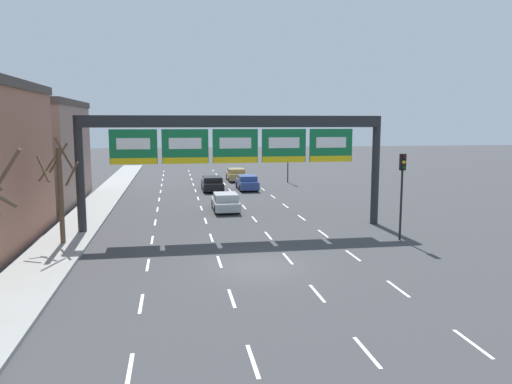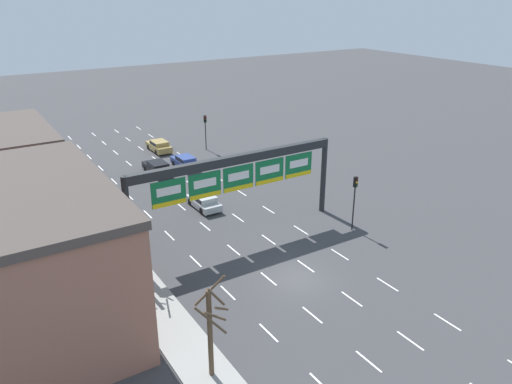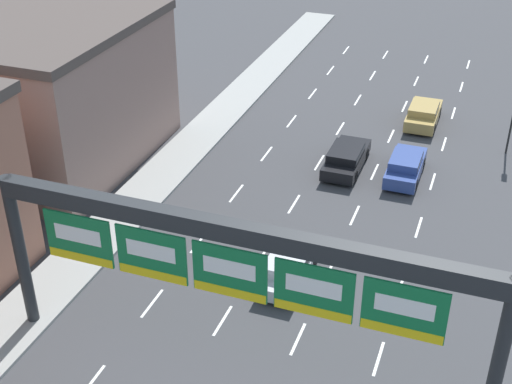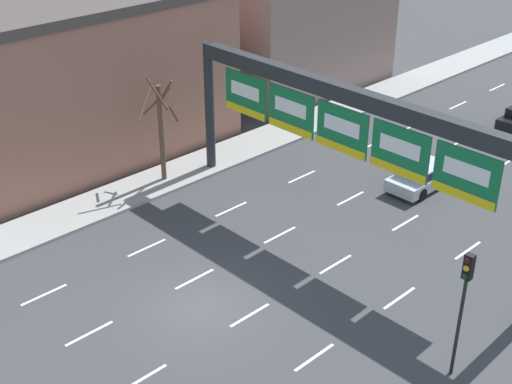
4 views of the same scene
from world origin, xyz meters
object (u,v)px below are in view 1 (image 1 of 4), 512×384
Objects in this scene: traffic_light_near_gantry at (288,153)px; tree_bare_closest at (60,187)px; car_silver at (226,201)px; sign_gantry at (235,139)px; car_black at (212,183)px; car_gold at (236,174)px; car_blue at (247,182)px; traffic_light_mid_block at (402,179)px.

tree_bare_closest is (-18.22, -25.50, -0.05)m from traffic_light_near_gantry.
traffic_light_near_gantry is 0.79× the size of tree_bare_closest.
tree_bare_closest is (-9.67, -8.97, 2.42)m from car_silver.
sign_gantry reaches higher than tree_bare_closest.
car_black is at bearing -148.99° from traffic_light_near_gantry.
car_silver is at bearing -89.49° from car_black.
car_black is at bearing -112.97° from car_gold.
sign_gantry is 4.16× the size of car_gold.
traffic_light_near_gantry is at bearing 62.65° from car_silver.
traffic_light_near_gantry is (8.61, 22.82, -2.33)m from sign_gantry.
car_gold is 1.00× the size of car_blue.
traffic_light_near_gantry is at bearing 44.16° from car_blue.
car_black is at bearing 111.61° from traffic_light_mid_block.
car_gold is at bearing 80.56° from car_silver.
traffic_light_mid_block is (8.71, -4.46, -2.10)m from sign_gantry.
car_silver is 0.92× the size of car_blue.
sign_gantry is at bearing -90.54° from car_silver.
traffic_light_mid_block is at bearing -89.80° from traffic_light_near_gantry.
sign_gantry is 24.50m from traffic_light_near_gantry.
traffic_light_mid_block is at bearing -5.55° from tree_bare_closest.
car_black is at bearing 90.14° from sign_gantry.
car_blue is (0.14, -7.60, 0.01)m from car_gold.
sign_gantry is 25.97m from car_gold.
tree_bare_closest reaches higher than car_gold.
car_silver is at bearing 42.85° from tree_bare_closest.
car_black is 1.07× the size of car_blue.
traffic_light_mid_block reaches higher than car_silver.
tree_bare_closest is at bearing -125.54° from traffic_light_near_gantry.
car_gold is at bearing 91.02° from car_blue.
traffic_light_near_gantry is 27.28m from traffic_light_mid_block.
car_blue is at bearing 73.90° from car_silver.
sign_gantry is 4.15× the size of car_blue.
car_black reaches higher than car_silver.
traffic_light_near_gantry is (8.55, 16.54, 2.47)m from car_silver.
sign_gantry is 10.00m from traffic_light_mid_block.
tree_bare_closest reaches higher than car_silver.
car_gold is 6.42m from traffic_light_near_gantry.
car_black is (-0.04, 17.62, -4.78)m from sign_gantry.
tree_bare_closest is (-12.83, -28.01, 2.38)m from car_gold.
car_black is 1.17× the size of car_silver.
car_silver is 18.78m from traffic_light_near_gantry.
traffic_light_near_gantry is at bearing 54.46° from tree_bare_closest.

